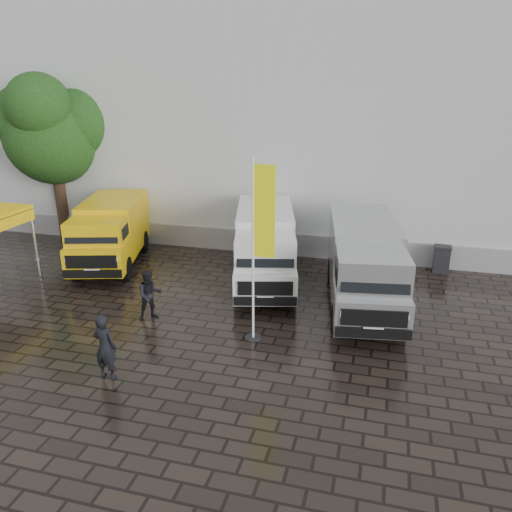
{
  "coord_description": "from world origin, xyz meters",
  "views": [
    {
      "loc": [
        3.34,
        -12.58,
        7.28
      ],
      "look_at": [
        -0.63,
        2.2,
        1.91
      ],
      "focal_mm": 35.0,
      "sensor_mm": 36.0,
      "label": 1
    }
  ],
  "objects": [
    {
      "name": "ground",
      "position": [
        0.0,
        0.0,
        0.0
      ],
      "size": [
        120.0,
        120.0,
        0.0
      ],
      "primitive_type": "plane",
      "color": "black",
      "rests_on": "ground"
    },
    {
      "name": "exhibition_hall",
      "position": [
        2.0,
        16.0,
        6.0
      ],
      "size": [
        44.0,
        16.0,
        12.0
      ],
      "primitive_type": "cube",
      "color": "silver",
      "rests_on": "ground"
    },
    {
      "name": "hall_plinth",
      "position": [
        2.0,
        7.95,
        0.5
      ],
      "size": [
        44.0,
        0.15,
        1.0
      ],
      "primitive_type": "cube",
      "color": "gray",
      "rests_on": "ground"
    },
    {
      "name": "van_yellow",
      "position": [
        -7.62,
        4.95,
        1.3
      ],
      "size": [
        3.68,
        6.03,
        2.61
      ],
      "primitive_type": null,
      "rotation": [
        0.0,
        0.0,
        0.29
      ],
      "color": "#E2B10B",
      "rests_on": "ground"
    },
    {
      "name": "van_white",
      "position": [
        -0.94,
        4.64,
        1.35
      ],
      "size": [
        3.55,
        6.56,
        2.7
      ],
      "primitive_type": null,
      "rotation": [
        0.0,
        0.0,
        0.25
      ],
      "color": "white",
      "rests_on": "ground"
    },
    {
      "name": "van_silver",
      "position": [
        2.78,
        3.46,
        1.4
      ],
      "size": [
        3.11,
        6.71,
        2.8
      ],
      "primitive_type": null,
      "rotation": [
        0.0,
        0.0,
        0.15
      ],
      "color": "#AFB1B4",
      "rests_on": "ground"
    },
    {
      "name": "flagpole",
      "position": [
        -0.01,
        0.24,
        3.06
      ],
      "size": [
        0.88,
        0.5,
        5.42
      ],
      "color": "black",
      "rests_on": "ground"
    },
    {
      "name": "tree",
      "position": [
        -12.09,
        8.09,
        5.12
      ],
      "size": [
        4.45,
        4.45,
        7.98
      ],
      "color": "black",
      "rests_on": "ground"
    },
    {
      "name": "wheelie_bin",
      "position": [
        5.66,
        7.56,
        0.54
      ],
      "size": [
        0.69,
        0.69,
        1.08
      ],
      "primitive_type": "cube",
      "rotation": [
        0.0,
        0.0,
        -0.06
      ],
      "color": "black",
      "rests_on": "ground"
    },
    {
      "name": "person_front",
      "position": [
        -3.28,
        -2.77,
        0.9
      ],
      "size": [
        0.69,
        0.49,
        1.79
      ],
      "primitive_type": "imported",
      "rotation": [
        0.0,
        0.0,
        3.05
      ],
      "color": "black",
      "rests_on": "ground"
    },
    {
      "name": "person_tent",
      "position": [
        -3.73,
        0.66,
        0.83
      ],
      "size": [
        1.02,
        0.99,
        1.66
      ],
      "primitive_type": "imported",
      "rotation": [
        0.0,
        0.0,
        0.65
      ],
      "color": "black",
      "rests_on": "ground"
    }
  ]
}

